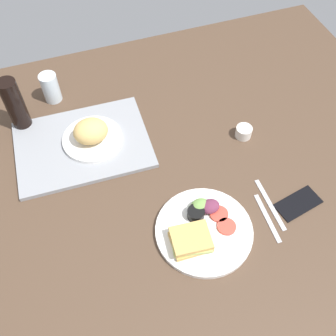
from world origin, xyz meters
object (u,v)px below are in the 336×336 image
at_px(knife, 270,204).
at_px(serving_tray, 83,145).
at_px(espresso_cup, 244,132).
at_px(fork, 267,218).
at_px(plate_with_salad, 202,229).
at_px(cell_phone, 298,203).
at_px(soda_bottle, 15,106).
at_px(drinking_glass, 51,88).
at_px(bread_plate_near, 91,134).

bearing_deg(knife, serving_tray, 50.50).
relative_size(espresso_cup, fork, 0.33).
xyz_separation_m(plate_with_salad, espresso_cup, (0.28, 0.30, 0.00)).
relative_size(knife, cell_phone, 1.32).
distance_m(soda_bottle, knife, 0.90).
height_order(serving_tray, cell_phone, serving_tray).
xyz_separation_m(serving_tray, soda_bottle, (-0.18, 0.16, 0.10)).
height_order(serving_tray, espresso_cup, espresso_cup).
bearing_deg(soda_bottle, plate_with_salad, -53.37).
xyz_separation_m(drinking_glass, cell_phone, (0.64, -0.71, -0.05)).
bearing_deg(cell_phone, soda_bottle, 130.23).
relative_size(drinking_glass, espresso_cup, 2.01).
distance_m(drinking_glass, fork, 0.90).
bearing_deg(fork, drinking_glass, 38.52).
height_order(plate_with_salad, soda_bottle, soda_bottle).
bearing_deg(serving_tray, knife, -40.08).
relative_size(bread_plate_near, plate_with_salad, 0.71).
relative_size(serving_tray, drinking_glass, 4.00).
height_order(bread_plate_near, cell_phone, bread_plate_near).
height_order(serving_tray, bread_plate_near, bread_plate_near).
bearing_deg(serving_tray, fork, -44.43).
relative_size(fork, knife, 0.89).
bearing_deg(bread_plate_near, drinking_glass, 109.20).
bearing_deg(espresso_cup, soda_bottle, 157.55).
relative_size(bread_plate_near, drinking_glass, 1.82).
height_order(bread_plate_near, fork, bread_plate_near).
xyz_separation_m(serving_tray, knife, (0.50, -0.42, -0.01)).
height_order(espresso_cup, cell_phone, espresso_cup).
bearing_deg(plate_with_salad, serving_tray, 121.11).
distance_m(knife, cell_phone, 0.09).
height_order(bread_plate_near, soda_bottle, soda_bottle).
relative_size(espresso_cup, cell_phone, 0.39).
relative_size(plate_with_salad, drinking_glass, 2.56).
relative_size(plate_with_salad, fork, 1.69).
xyz_separation_m(serving_tray, cell_phone, (0.58, -0.45, -0.00)).
height_order(bread_plate_near, knife, bread_plate_near).
relative_size(drinking_glass, cell_phone, 0.78).
distance_m(soda_bottle, espresso_cup, 0.79).
height_order(drinking_glass, fork, drinking_glass).
bearing_deg(drinking_glass, plate_with_salad, -65.49).
xyz_separation_m(drinking_glass, fork, (0.53, -0.72, -0.05)).
bearing_deg(espresso_cup, cell_phone, -82.28).
distance_m(plate_with_salad, knife, 0.24).
bearing_deg(espresso_cup, plate_with_salad, -133.03).
distance_m(bread_plate_near, drinking_glass, 0.28).
xyz_separation_m(bread_plate_near, plate_with_salad, (0.23, -0.43, -0.03)).
bearing_deg(espresso_cup, serving_tray, 165.66).
relative_size(bread_plate_near, soda_bottle, 0.99).
xyz_separation_m(plate_with_salad, soda_bottle, (-0.44, 0.60, 0.09)).
distance_m(plate_with_salad, drinking_glass, 0.77).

